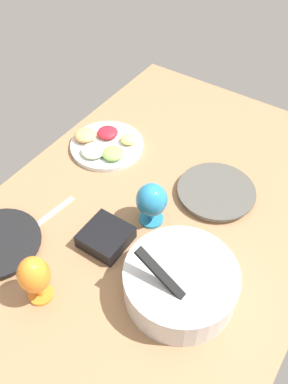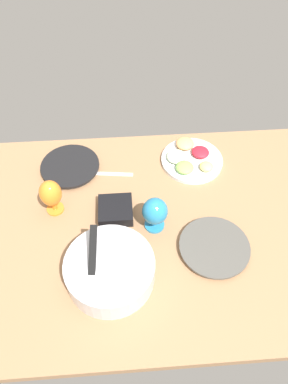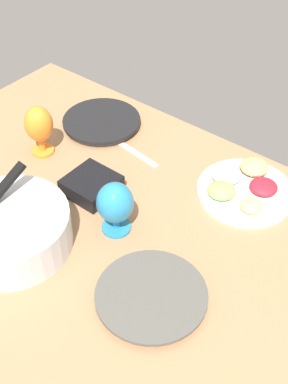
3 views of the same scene
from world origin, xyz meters
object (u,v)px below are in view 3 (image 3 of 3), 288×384
object	(u,v)px
fruit_platter	(244,187)
hurricane_glass_blue	(114,205)
dinner_plate_right	(102,122)
dinner_plate_left	(151,297)
mixing_bowl	(10,229)
square_bowl_black	(91,184)
hurricane_glass_orange	(39,126)

from	to	relation	value
fruit_platter	hurricane_glass_blue	size ratio (longest dim) A/B	1.81
hurricane_glass_blue	dinner_plate_right	bearing A→B (deg)	-43.72
dinner_plate_left	fruit_platter	size ratio (longest dim) A/B	0.96
dinner_plate_left	mixing_bowl	xyz separation A→B (cm)	(38.90, 8.52, 4.29)
mixing_bowl	square_bowl_black	world-z (taller)	mixing_bowl
fruit_platter	square_bowl_black	world-z (taller)	fruit_platter
mixing_bowl	dinner_plate_left	bearing A→B (deg)	-167.65
hurricane_glass_orange	mixing_bowl	bearing A→B (deg)	125.16
hurricane_glass_blue	square_bowl_black	distance (cm)	17.85
mixing_bowl	square_bowl_black	size ratio (longest dim) A/B	2.30
fruit_platter	hurricane_glass_blue	xyz separation A→B (cm)	(19.37, 34.09, 7.19)
dinner_plate_right	square_bowl_black	distance (cm)	32.67
mixing_bowl	hurricane_glass_orange	xyz separation A→B (cm)	(22.19, -31.50, 4.49)
hurricane_glass_orange	square_bowl_black	world-z (taller)	hurricane_glass_orange
dinner_plate_right	hurricane_glass_orange	world-z (taller)	hurricane_glass_orange
hurricane_glass_blue	square_bowl_black	world-z (taller)	hurricane_glass_blue
hurricane_glass_orange	square_bowl_black	size ratio (longest dim) A/B	1.22
dinner_plate_right	mixing_bowl	size ratio (longest dim) A/B	0.83
hurricane_glass_blue	square_bowl_black	xyz separation A→B (cm)	(15.08, -7.13, -6.37)
hurricane_glass_blue	square_bowl_black	bearing A→B (deg)	-25.30
dinner_plate_right	hurricane_glass_orange	size ratio (longest dim) A/B	1.57
mixing_bowl	square_bowl_black	distance (cm)	27.81
hurricane_glass_blue	hurricane_glass_orange	bearing A→B (deg)	-15.59
mixing_bowl	dinner_plate_right	bearing A→B (deg)	-72.18
hurricane_glass_blue	dinner_plate_left	bearing A→B (deg)	150.91
hurricane_glass_blue	square_bowl_black	size ratio (longest dim) A/B	1.13
square_bowl_black	hurricane_glass_orange	bearing A→B (deg)	-9.10
dinner_plate_left	dinner_plate_right	xyz separation A→B (cm)	(56.14, -45.12, 0.08)
dinner_plate_left	hurricane_glass_orange	xyz separation A→B (cm)	(61.09, -22.98, 8.78)
mixing_bowl	hurricane_glass_orange	distance (cm)	38.79
dinner_plate_left	fruit_platter	distance (cm)	46.06
fruit_platter	dinner_plate_right	bearing A→B (deg)	0.94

